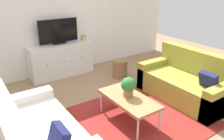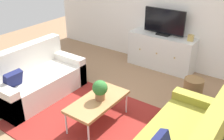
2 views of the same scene
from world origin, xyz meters
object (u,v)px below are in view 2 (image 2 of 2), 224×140
object	(u,v)px
tv_console	(161,52)
wicker_basket	(193,89)
coffee_table	(98,102)
potted_plant	(100,89)
mantel_clock	(191,38)
flat_screen_tv	(164,22)
couch_left_side	(34,80)

from	to	relation	value
tv_console	wicker_basket	xyz separation A→B (m)	(1.05, -0.87, -0.17)
tv_console	coffee_table	bearing A→B (deg)	-87.30
wicker_basket	potted_plant	bearing A→B (deg)	-122.25
potted_plant	coffee_table	bearing A→B (deg)	-113.74
mantel_clock	coffee_table	bearing A→B (deg)	-101.74
flat_screen_tv	tv_console	bearing A→B (deg)	-90.00
potted_plant	wicker_basket	size ratio (longest dim) A/B	0.76
potted_plant	mantel_clock	size ratio (longest dim) A/B	2.39
couch_left_side	coffee_table	size ratio (longest dim) A/B	1.62
potted_plant	flat_screen_tv	size ratio (longest dim) A/B	0.35
couch_left_side	potted_plant	distance (m)	1.52
mantel_clock	wicker_basket	size ratio (longest dim) A/B	0.32
tv_console	mantel_clock	xyz separation A→B (m)	(0.61, 0.00, 0.44)
couch_left_side	tv_console	bearing A→B (deg)	60.24
coffee_table	mantel_clock	bearing A→B (deg)	78.26
coffee_table	flat_screen_tv	distance (m)	2.48
potted_plant	wicker_basket	world-z (taller)	potted_plant
tv_console	mantel_clock	size ratio (longest dim) A/B	11.16
couch_left_side	coffee_table	bearing A→B (deg)	-0.04
couch_left_side	coffee_table	world-z (taller)	couch_left_side
coffee_table	wicker_basket	world-z (taller)	coffee_table
wicker_basket	flat_screen_tv	bearing A→B (deg)	139.86
couch_left_side	mantel_clock	xyz separation A→B (m)	(1.96, 2.37, 0.53)
flat_screen_tv	wicker_basket	world-z (taller)	flat_screen_tv
potted_plant	couch_left_side	bearing A→B (deg)	-178.47
tv_console	potted_plant	bearing A→B (deg)	-86.82
couch_left_side	potted_plant	world-z (taller)	couch_left_side
flat_screen_tv	wicker_basket	bearing A→B (deg)	-40.14
couch_left_side	tv_console	distance (m)	2.74
tv_console	mantel_clock	world-z (taller)	mantel_clock
coffee_table	tv_console	distance (m)	2.38
tv_console	mantel_clock	distance (m)	0.75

